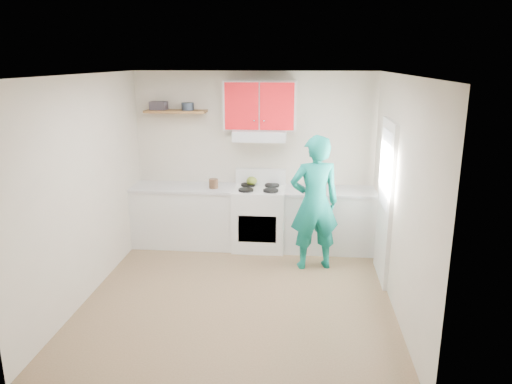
# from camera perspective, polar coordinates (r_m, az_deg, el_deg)

# --- Properties ---
(floor) EXTENTS (3.80, 3.80, 0.00)m
(floor) POSITION_cam_1_polar(r_m,az_deg,el_deg) (5.99, -1.97, -12.05)
(floor) COLOR brown
(floor) RESTS_ON ground
(ceiling) EXTENTS (3.60, 3.80, 0.04)m
(ceiling) POSITION_cam_1_polar(r_m,az_deg,el_deg) (5.32, -2.23, 13.66)
(ceiling) COLOR white
(ceiling) RESTS_ON floor
(back_wall) EXTENTS (3.60, 0.04, 2.60)m
(back_wall) POSITION_cam_1_polar(r_m,az_deg,el_deg) (7.35, -0.17, 3.94)
(back_wall) COLOR beige
(back_wall) RESTS_ON floor
(front_wall) EXTENTS (3.60, 0.04, 2.60)m
(front_wall) POSITION_cam_1_polar(r_m,az_deg,el_deg) (3.74, -5.88, -7.66)
(front_wall) COLOR beige
(front_wall) RESTS_ON floor
(left_wall) EXTENTS (0.04, 3.80, 2.60)m
(left_wall) POSITION_cam_1_polar(r_m,az_deg,el_deg) (6.01, -19.36, 0.46)
(left_wall) COLOR beige
(left_wall) RESTS_ON floor
(right_wall) EXTENTS (0.04, 3.80, 2.60)m
(right_wall) POSITION_cam_1_polar(r_m,az_deg,el_deg) (5.58, 16.57, -0.43)
(right_wall) COLOR beige
(right_wall) RESTS_ON floor
(door) EXTENTS (0.05, 0.85, 2.05)m
(door) POSITION_cam_1_polar(r_m,az_deg,el_deg) (6.31, 14.99, -1.10)
(door) COLOR white
(door) RESTS_ON floor
(door_glass) EXTENTS (0.01, 0.55, 0.95)m
(door_glass) POSITION_cam_1_polar(r_m,az_deg,el_deg) (6.20, 15.01, 2.67)
(door_glass) COLOR white
(door_glass) RESTS_ON door
(counter_left) EXTENTS (1.52, 0.60, 0.90)m
(counter_left) POSITION_cam_1_polar(r_m,az_deg,el_deg) (7.45, -8.39, -2.83)
(counter_left) COLOR silver
(counter_left) RESTS_ON floor
(counter_right) EXTENTS (1.32, 0.60, 0.90)m
(counter_right) POSITION_cam_1_polar(r_m,az_deg,el_deg) (7.26, 8.60, -3.33)
(counter_right) COLOR silver
(counter_right) RESTS_ON floor
(stove) EXTENTS (0.76, 0.65, 0.92)m
(stove) POSITION_cam_1_polar(r_m,az_deg,el_deg) (7.25, 0.37, -3.11)
(stove) COLOR white
(stove) RESTS_ON floor
(range_hood) EXTENTS (0.76, 0.44, 0.15)m
(range_hood) POSITION_cam_1_polar(r_m,az_deg,el_deg) (7.06, 0.46, 6.71)
(range_hood) COLOR silver
(range_hood) RESTS_ON back_wall
(upper_cabinets) EXTENTS (1.02, 0.33, 0.70)m
(upper_cabinets) POSITION_cam_1_polar(r_m,az_deg,el_deg) (7.06, 0.51, 10.19)
(upper_cabinets) COLOR red
(upper_cabinets) RESTS_ON back_wall
(shelf) EXTENTS (0.90, 0.30, 0.04)m
(shelf) POSITION_cam_1_polar(r_m,az_deg,el_deg) (7.30, -9.44, 9.37)
(shelf) COLOR brown
(shelf) RESTS_ON back_wall
(books) EXTENTS (0.25, 0.19, 0.12)m
(books) POSITION_cam_1_polar(r_m,az_deg,el_deg) (7.38, -11.41, 9.96)
(books) COLOR #423B43
(books) RESTS_ON shelf
(tin) EXTENTS (0.24, 0.24, 0.11)m
(tin) POSITION_cam_1_polar(r_m,az_deg,el_deg) (7.24, -8.06, 9.96)
(tin) COLOR #333D4C
(tin) RESTS_ON shelf
(kettle) EXTENTS (0.17, 0.17, 0.14)m
(kettle) POSITION_cam_1_polar(r_m,az_deg,el_deg) (7.27, -0.51, 1.30)
(kettle) COLOR olive
(kettle) RESTS_ON stove
(crock) EXTENTS (0.17, 0.17, 0.16)m
(crock) POSITION_cam_1_polar(r_m,az_deg,el_deg) (7.15, -5.02, 0.92)
(crock) COLOR #4B3221
(crock) RESTS_ON counter_left
(cutting_board) EXTENTS (0.31, 0.24, 0.02)m
(cutting_board) POSITION_cam_1_polar(r_m,az_deg,el_deg) (7.00, 5.88, -0.02)
(cutting_board) COLOR olive
(cutting_board) RESTS_ON counter_right
(silicone_mat) EXTENTS (0.39, 0.35, 0.01)m
(silicone_mat) POSITION_cam_1_polar(r_m,az_deg,el_deg) (7.17, 12.05, 0.04)
(silicone_mat) COLOR red
(silicone_mat) RESTS_ON counter_right
(person) EXTENTS (0.75, 0.58, 1.83)m
(person) POSITION_cam_1_polar(r_m,az_deg,el_deg) (6.47, 6.92, -1.30)
(person) COLOR #0D7D6F
(person) RESTS_ON floor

